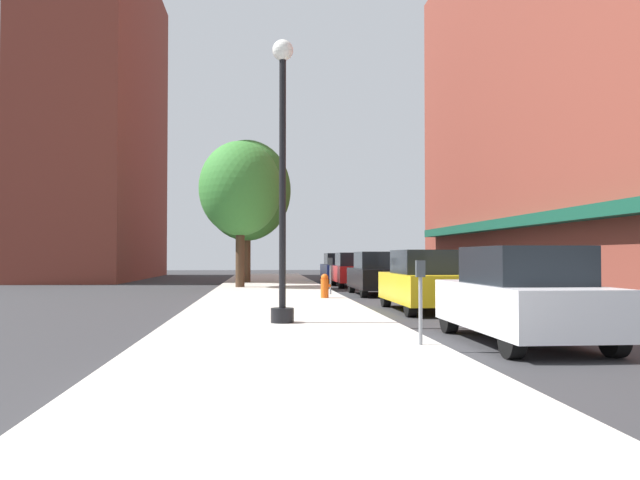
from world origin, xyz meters
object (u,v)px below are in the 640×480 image
(tree_mid, at_px, (247,191))
(tree_near, at_px, (240,189))
(fire_hydrant, at_px, (325,286))
(car_yellow, at_px, (426,281))
(parking_meter_far, at_px, (420,291))
(car_blue, at_px, (339,268))
(parking_meter_near, at_px, (330,271))
(car_black, at_px, (378,274))
(car_red, at_px, (353,270))
(lamppost, at_px, (283,174))
(car_white, at_px, (521,296))

(tree_mid, bearing_deg, tree_near, -91.72)
(fire_hydrant, distance_m, car_yellow, 4.71)
(parking_meter_far, distance_m, car_blue, 27.37)
(fire_hydrant, height_order, tree_mid, tree_mid)
(parking_meter_near, distance_m, tree_near, 7.61)
(car_black, relative_size, car_red, 1.00)
(car_yellow, height_order, car_black, same)
(lamppost, distance_m, parking_meter_near, 10.33)
(fire_hydrant, xyz_separation_m, parking_meter_far, (0.40, -11.39, 0.43))
(car_white, height_order, car_black, same)
(fire_hydrant, height_order, car_white, car_white)
(lamppost, height_order, car_blue, lamppost)
(fire_hydrant, xyz_separation_m, car_red, (2.35, 10.02, 0.29))
(parking_meter_far, distance_m, car_red, 21.50)
(parking_meter_near, relative_size, car_red, 0.30)
(car_red, relative_size, car_blue, 1.00)
(fire_hydrant, relative_size, car_yellow, 0.18)
(parking_meter_near, height_order, car_blue, car_blue)
(car_black, distance_m, car_blue, 12.59)
(tree_near, height_order, car_black, tree_near)
(parking_meter_far, xyz_separation_m, tree_near, (-3.44, 19.20, 3.55))
(car_yellow, distance_m, car_red, 14.08)
(parking_meter_far, height_order, car_white, car_white)
(tree_near, distance_m, car_blue, 10.40)
(lamppost, xyz_separation_m, parking_meter_far, (2.04, -3.54, -2.25))
(car_white, bearing_deg, parking_meter_far, -158.92)
(tree_mid, height_order, car_white, tree_mid)
(car_black, bearing_deg, car_red, 88.47)
(fire_hydrant, bearing_deg, parking_meter_far, -87.98)
(car_blue, bearing_deg, parking_meter_near, -96.92)
(lamppost, xyz_separation_m, car_black, (3.99, 11.16, -2.39))
(parking_meter_near, distance_m, car_black, 2.34)
(parking_meter_near, relative_size, parking_meter_far, 1.00)
(parking_meter_near, xyz_separation_m, car_yellow, (1.95, -6.09, -0.14))
(lamppost, height_order, parking_meter_near, lamppost)
(car_black, bearing_deg, parking_meter_far, -99.08)
(tree_mid, bearing_deg, parking_meter_far, -82.44)
(lamppost, relative_size, car_black, 1.37)
(tree_mid, xyz_separation_m, car_red, (5.23, -3.29, -4.16))
(tree_near, relative_size, car_white, 1.51)
(parking_meter_near, distance_m, car_yellow, 6.40)
(tree_mid, height_order, car_red, tree_mid)
(tree_mid, bearing_deg, lamppost, -86.65)
(tree_mid, bearing_deg, car_blue, 26.48)
(lamppost, height_order, car_black, lamppost)
(car_white, distance_m, car_black, 13.89)
(parking_meter_near, bearing_deg, car_yellow, -72.25)
(tree_mid, xyz_separation_m, car_yellow, (5.23, -17.37, -4.16))
(lamppost, xyz_separation_m, parking_meter_near, (2.04, 9.87, -2.25))
(parking_meter_far, distance_m, car_white, 2.12)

